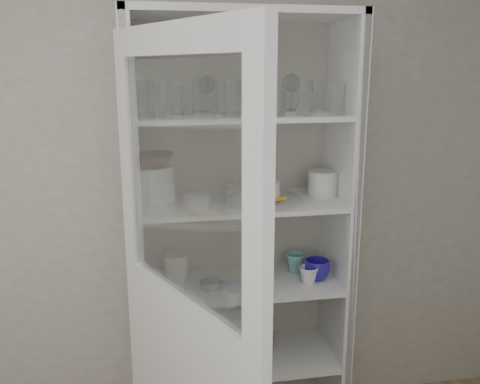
# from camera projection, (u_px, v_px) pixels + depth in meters

# --- Properties ---
(wall_back) EXTENTS (3.60, 0.02, 2.60)m
(wall_back) POSITION_uv_depth(u_px,v_px,m) (193.00, 183.00, 2.53)
(wall_back) COLOR #A19A8D
(wall_back) RESTS_ON ground
(pantry_cabinet) EXTENTS (1.00, 0.45, 2.10)m
(pantry_cabinet) POSITION_uv_depth(u_px,v_px,m) (238.00, 260.00, 2.49)
(pantry_cabinet) COLOR #BEBEBE
(pantry_cabinet) RESTS_ON floor
(cupboard_door) EXTENTS (0.43, 0.83, 2.00)m
(cupboard_door) POSITION_uv_depth(u_px,v_px,m) (186.00, 355.00, 1.80)
(cupboard_door) COLOR #BEBEBE
(cupboard_door) RESTS_ON floor
(tumbler_0) EXTENTS (0.09, 0.09, 0.15)m
(tumbler_0) POSITION_uv_depth(u_px,v_px,m) (146.00, 100.00, 2.02)
(tumbler_0) COLOR silver
(tumbler_0) RESTS_ON shelf_glass
(tumbler_1) EXTENTS (0.09, 0.09, 0.15)m
(tumbler_1) POSITION_uv_depth(u_px,v_px,m) (156.00, 100.00, 2.07)
(tumbler_1) COLOR silver
(tumbler_1) RESTS_ON shelf_glass
(tumbler_2) EXTENTS (0.09, 0.09, 0.15)m
(tumbler_2) POSITION_uv_depth(u_px,v_px,m) (233.00, 98.00, 2.13)
(tumbler_2) COLOR silver
(tumbler_2) RESTS_ON shelf_glass
(tumbler_3) EXTENTS (0.10, 0.10, 0.15)m
(tumbler_3) POSITION_uv_depth(u_px,v_px,m) (275.00, 98.00, 2.16)
(tumbler_3) COLOR silver
(tumbler_3) RESTS_ON shelf_glass
(tumbler_4) EXTENTS (0.10, 0.10, 0.15)m
(tumbler_4) POSITION_uv_depth(u_px,v_px,m) (277.00, 98.00, 2.14)
(tumbler_4) COLOR silver
(tumbler_4) RESTS_ON shelf_glass
(tumbler_5) EXTENTS (0.08, 0.08, 0.15)m
(tumbler_5) POSITION_uv_depth(u_px,v_px,m) (305.00, 98.00, 2.17)
(tumbler_5) COLOR silver
(tumbler_5) RESTS_ON shelf_glass
(tumbler_6) EXTENTS (0.08, 0.08, 0.14)m
(tumbler_6) POSITION_uv_depth(u_px,v_px,m) (338.00, 99.00, 2.20)
(tumbler_6) COLOR silver
(tumbler_6) RESTS_ON shelf_glass
(tumbler_7) EXTENTS (0.08, 0.08, 0.12)m
(tumbler_7) POSITION_uv_depth(u_px,v_px,m) (188.00, 100.00, 2.20)
(tumbler_7) COLOR silver
(tumbler_7) RESTS_ON shelf_glass
(tumbler_8) EXTENTS (0.08, 0.08, 0.12)m
(tumbler_8) POSITION_uv_depth(u_px,v_px,m) (178.00, 100.00, 2.21)
(tumbler_8) COLOR silver
(tumbler_8) RESTS_ON shelf_glass
(tumbler_9) EXTENTS (0.09, 0.09, 0.14)m
(tumbler_9) POSITION_uv_depth(u_px,v_px,m) (224.00, 98.00, 2.25)
(tumbler_9) COLOR silver
(tumbler_9) RESTS_ON shelf_glass
(tumbler_10) EXTENTS (0.08, 0.08, 0.15)m
(tumbler_10) POSITION_uv_depth(u_px,v_px,m) (257.00, 97.00, 2.25)
(tumbler_10) COLOR silver
(tumbler_10) RESTS_ON shelf_glass
(goblet_0) EXTENTS (0.08, 0.08, 0.17)m
(goblet_0) POSITION_uv_depth(u_px,v_px,m) (202.00, 93.00, 2.33)
(goblet_0) COLOR silver
(goblet_0) RESTS_ON shelf_glass
(goblet_1) EXTENTS (0.08, 0.08, 0.18)m
(goblet_1) POSITION_uv_depth(u_px,v_px,m) (207.00, 93.00, 2.31)
(goblet_1) COLOR silver
(goblet_1) RESTS_ON shelf_glass
(goblet_2) EXTENTS (0.08, 0.08, 0.18)m
(goblet_2) POSITION_uv_depth(u_px,v_px,m) (293.00, 91.00, 2.39)
(goblet_2) COLOR silver
(goblet_2) RESTS_ON shelf_glass
(goblet_3) EXTENTS (0.08, 0.08, 0.19)m
(goblet_3) POSITION_uv_depth(u_px,v_px,m) (291.00, 91.00, 2.39)
(goblet_3) COLOR silver
(goblet_3) RESTS_ON shelf_glass
(plate_stack_front) EXTENTS (0.22, 0.22, 0.13)m
(plate_stack_front) POSITION_uv_depth(u_px,v_px,m) (150.00, 195.00, 2.20)
(plate_stack_front) COLOR silver
(plate_stack_front) RESTS_ON shelf_plates
(plate_stack_back) EXTENTS (0.22, 0.22, 0.11)m
(plate_stack_back) POSITION_uv_depth(u_px,v_px,m) (150.00, 187.00, 2.37)
(plate_stack_back) COLOR silver
(plate_stack_back) RESTS_ON shelf_plates
(cream_bowl) EXTENTS (0.26, 0.26, 0.07)m
(cream_bowl) POSITION_uv_depth(u_px,v_px,m) (149.00, 173.00, 2.18)
(cream_bowl) COLOR beige
(cream_bowl) RESTS_ON plate_stack_front
(terracotta_bowl) EXTENTS (0.23, 0.23, 0.05)m
(terracotta_bowl) POSITION_uv_depth(u_px,v_px,m) (149.00, 160.00, 2.17)
(terracotta_bowl) COLOR #432219
(terracotta_bowl) RESTS_ON cream_bowl
(glass_platter) EXTENTS (0.47, 0.47, 0.02)m
(glass_platter) POSITION_uv_depth(u_px,v_px,m) (264.00, 200.00, 2.33)
(glass_platter) COLOR silver
(glass_platter) RESTS_ON shelf_plates
(yellow_trivet) EXTENTS (0.19, 0.19, 0.01)m
(yellow_trivet) POSITION_uv_depth(u_px,v_px,m) (264.00, 196.00, 2.33)
(yellow_trivet) COLOR gold
(yellow_trivet) RESTS_ON glass_platter
(white_ramekin) EXTENTS (0.19, 0.19, 0.07)m
(white_ramekin) POSITION_uv_depth(u_px,v_px,m) (264.00, 188.00, 2.32)
(white_ramekin) COLOR silver
(white_ramekin) RESTS_ON yellow_trivet
(grey_bowl_stack) EXTENTS (0.14, 0.14, 0.12)m
(grey_bowl_stack) POSITION_uv_depth(u_px,v_px,m) (323.00, 183.00, 2.44)
(grey_bowl_stack) COLOR silver
(grey_bowl_stack) RESTS_ON shelf_plates
(mug_blue) EXTENTS (0.15, 0.15, 0.10)m
(mug_blue) POSITION_uv_depth(u_px,v_px,m) (317.00, 270.00, 2.46)
(mug_blue) COLOR #1D1D9C
(mug_blue) RESTS_ON shelf_mugs
(mug_teal) EXTENTS (0.13, 0.13, 0.09)m
(mug_teal) POSITION_uv_depth(u_px,v_px,m) (295.00, 262.00, 2.55)
(mug_teal) COLOR teal
(mug_teal) RESTS_ON shelf_mugs
(mug_white) EXTENTS (0.10, 0.10, 0.08)m
(mug_white) POSITION_uv_depth(u_px,v_px,m) (309.00, 275.00, 2.41)
(mug_white) COLOR silver
(mug_white) RESTS_ON shelf_mugs
(teal_jar) EXTENTS (0.08, 0.08, 0.10)m
(teal_jar) POSITION_uv_depth(u_px,v_px,m) (263.00, 266.00, 2.49)
(teal_jar) COLOR teal
(teal_jar) RESTS_ON shelf_mugs
(measuring_cups) EXTENTS (0.09, 0.09, 0.04)m
(measuring_cups) POSITION_uv_depth(u_px,v_px,m) (210.00, 285.00, 2.36)
(measuring_cups) COLOR #A6A8B8
(measuring_cups) RESTS_ON shelf_mugs
(white_canister) EXTENTS (0.12, 0.12, 0.13)m
(white_canister) POSITION_uv_depth(u_px,v_px,m) (176.00, 267.00, 2.44)
(white_canister) COLOR silver
(white_canister) RESTS_ON shelf_mugs
(cream_dish) EXTENTS (0.31, 0.31, 0.08)m
(cream_dish) POSITION_uv_depth(u_px,v_px,m) (208.00, 348.00, 2.53)
(cream_dish) COLOR beige
(cream_dish) RESTS_ON shelf_bot
(tin_box) EXTENTS (0.26, 0.23, 0.06)m
(tin_box) POSITION_uv_depth(u_px,v_px,m) (250.00, 348.00, 2.55)
(tin_box) COLOR gray
(tin_box) RESTS_ON shelf_bot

